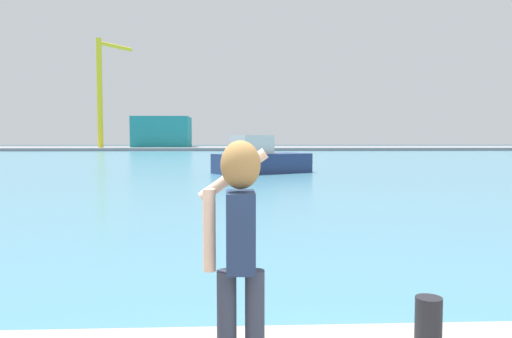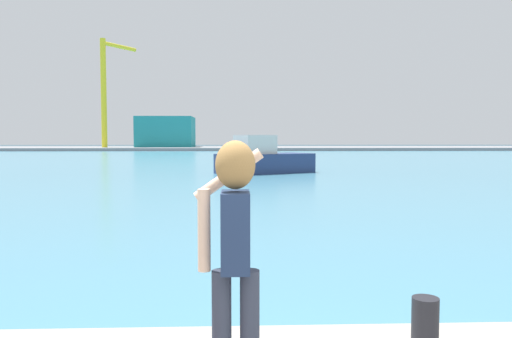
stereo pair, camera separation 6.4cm
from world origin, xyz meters
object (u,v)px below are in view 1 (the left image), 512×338
boat_moored (260,160)px  port_crane (102,85)px  person_photographer (239,236)px  warehouse_left (162,132)px  harbor_bollard (428,323)px

boat_moored → port_crane: size_ratio=0.33×
person_photographer → warehouse_left: warehouse_left is taller
harbor_bollard → boat_moored: bearing=89.7°
harbor_bollard → boat_moored: size_ratio=0.07×
harbor_bollard → port_crane: port_crane is taller
harbor_bollard → warehouse_left: warehouse_left is taller
warehouse_left → port_crane: (-9.96, -4.68, 8.39)m
person_photographer → warehouse_left: 93.80m
person_photographer → warehouse_left: (-13.42, 92.81, 1.86)m
harbor_bollard → warehouse_left: size_ratio=0.04×
person_photographer → port_crane: port_crane is taller
person_photographer → warehouse_left: size_ratio=0.17×
harbor_bollard → warehouse_left: 93.55m
harbor_bollard → port_crane: 91.78m
warehouse_left → port_crane: bearing=-154.8°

